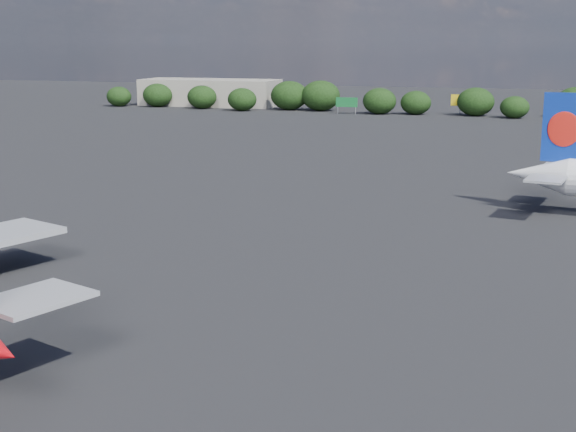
% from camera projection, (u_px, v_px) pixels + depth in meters
% --- Properties ---
extents(ground, '(500.00, 500.00, 0.00)m').
position_uv_depth(ground, '(280.00, 193.00, 106.53)').
color(ground, black).
rests_on(ground, ground).
extents(terminal_building, '(42.00, 16.00, 8.00)m').
position_uv_depth(terminal_building, '(210.00, 92.00, 247.60)').
color(terminal_building, gray).
rests_on(terminal_building, ground).
extents(highway_sign, '(6.00, 0.30, 4.50)m').
position_uv_depth(highway_sign, '(347.00, 102.00, 219.27)').
color(highway_sign, '#125E2A').
rests_on(highway_sign, ground).
extents(billboard_yellow, '(5.00, 0.30, 5.50)m').
position_uv_depth(billboard_yellow, '(460.00, 101.00, 216.03)').
color(billboard_yellow, yellow).
rests_on(billboard_yellow, ground).
extents(horizon_treeline, '(205.44, 15.03, 8.63)m').
position_uv_depth(horizon_treeline, '(437.00, 101.00, 216.54)').
color(horizon_treeline, black).
rests_on(horizon_treeline, ground).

